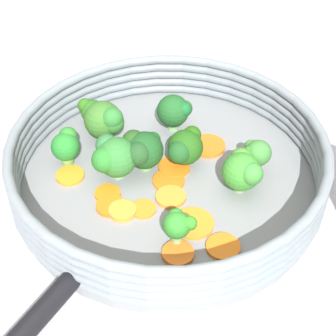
{
  "coord_description": "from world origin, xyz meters",
  "views": [
    {
      "loc": [
        -0.04,
        -0.47,
        0.47
      ],
      "look_at": [
        0.0,
        0.0,
        0.03
      ],
      "focal_mm": 60.0,
      "sensor_mm": 36.0,
      "label": 1
    }
  ],
  "objects": [
    {
      "name": "broccoli_floret_7",
      "position": [
        0.08,
        -0.02,
        0.05
      ],
      "size": [
        0.04,
        0.05,
        0.05
      ],
      "color": "#7BA152",
      "rests_on": "skillet"
    },
    {
      "name": "skillet_rim_wall",
      "position": [
        0.0,
        0.0,
        0.05
      ],
      "size": [
        0.36,
        0.36,
        0.06
      ],
      "color": "gray",
      "rests_on": "skillet"
    },
    {
      "name": "carrot_slice_9",
      "position": [
        -0.07,
        -0.02,
        0.02
      ],
      "size": [
        0.03,
        0.03,
        0.0
      ],
      "primitive_type": "cylinder",
      "rotation": [
        0.0,
        0.0,
        4.91
      ],
      "color": "orange",
      "rests_on": "skillet"
    },
    {
      "name": "broccoli_floret_9",
      "position": [
        -0.09,
        0.11,
        0.04
      ],
      "size": [
        0.04,
        0.03,
        0.04
      ],
      "color": "#638C50",
      "rests_on": "skillet"
    },
    {
      "name": "carrot_slice_4",
      "position": [
        -0.0,
        -0.12,
        0.02
      ],
      "size": [
        0.04,
        0.04,
        0.01
      ],
      "primitive_type": "cylinder",
      "rotation": [
        0.0,
        0.0,
        2.95
      ],
      "color": "orange",
      "rests_on": "skillet"
    },
    {
      "name": "carrot_slice_8",
      "position": [
        0.05,
        0.05,
        0.02
      ],
      "size": [
        0.05,
        0.05,
        0.0
      ],
      "primitive_type": "cylinder",
      "rotation": [
        0.0,
        0.0,
        3.24
      ],
      "color": "orange",
      "rests_on": "skillet"
    },
    {
      "name": "carrot_slice_6",
      "position": [
        -0.05,
        -0.05,
        0.02
      ],
      "size": [
        0.04,
        0.04,
        0.01
      ],
      "primitive_type": "cylinder",
      "rotation": [
        0.0,
        0.0,
        0.26
      ],
      "color": "orange",
      "rests_on": "skillet"
    },
    {
      "name": "broccoli_floret_6",
      "position": [
        0.1,
        0.0,
        0.05
      ],
      "size": [
        0.03,
        0.03,
        0.05
      ],
      "color": "#7EA666",
      "rests_on": "skillet"
    },
    {
      "name": "broccoli_floret_0",
      "position": [
        0.02,
        0.09,
        0.05
      ],
      "size": [
        0.05,
        0.04,
        0.05
      ],
      "color": "#7EAC6F",
      "rests_on": "skillet"
    },
    {
      "name": "carrot_slice_0",
      "position": [
        -0.03,
        -0.05,
        0.02
      ],
      "size": [
        0.03,
        0.03,
        0.0
      ],
      "primitive_type": "cylinder",
      "rotation": [
        0.0,
        0.0,
        4.93
      ],
      "color": "orange",
      "rests_on": "skillet"
    },
    {
      "name": "skillet_rivet_left",
      "position": [
        -0.13,
        -0.11,
        0.02
      ],
      "size": [
        0.01,
        0.01,
        0.01
      ],
      "primitive_type": "sphere",
      "color": "gray",
      "rests_on": "skillet"
    },
    {
      "name": "carrot_slice_3",
      "position": [
        0.05,
        -0.11,
        0.02
      ],
      "size": [
        0.05,
        0.05,
        0.0
      ],
      "primitive_type": "cylinder",
      "rotation": [
        0.0,
        0.0,
        1.05
      ],
      "color": "orange",
      "rests_on": "skillet"
    },
    {
      "name": "broccoli_floret_1",
      "position": [
        -0.03,
        0.02,
        0.05
      ],
      "size": [
        0.05,
        0.05,
        0.05
      ],
      "color": "#6EA651",
      "rests_on": "skillet"
    },
    {
      "name": "broccoli_floret_2",
      "position": [
        0.0,
        -0.1,
        0.04
      ],
      "size": [
        0.03,
        0.03,
        0.04
      ],
      "color": "#7DAC6D",
      "rests_on": "skillet"
    },
    {
      "name": "skillet",
      "position": [
        0.0,
        0.0,
        0.01
      ],
      "size": [
        0.35,
        0.35,
        0.02
      ],
      "primitive_type": "cylinder",
      "color": "gray",
      "rests_on": "ground_plane"
    },
    {
      "name": "carrot_slice_5",
      "position": [
        -0.0,
        -0.03,
        0.02
      ],
      "size": [
        0.05,
        0.05,
        0.01
      ],
      "primitive_type": "cylinder",
      "rotation": [
        0.0,
        0.0,
        2.5
      ],
      "color": "orange",
      "rests_on": "skillet"
    },
    {
      "name": "carrot_slice_1",
      "position": [
        -0.07,
        -0.04,
        0.02
      ],
      "size": [
        0.05,
        0.05,
        0.01
      ],
      "primitive_type": "cylinder",
      "rotation": [
        0.0,
        0.0,
        3.98
      ],
      "color": "orange",
      "rests_on": "skillet"
    },
    {
      "name": "carrot_slice_11",
      "position": [
        -0.0,
        -0.01,
        0.02
      ],
      "size": [
        0.05,
        0.05,
        0.0
      ],
      "primitive_type": "cylinder",
      "rotation": [
        0.0,
        0.0,
        3.62
      ],
      "color": "orange",
      "rests_on": "skillet"
    },
    {
      "name": "broccoli_floret_4",
      "position": [
        -0.06,
        0.01,
        0.05
      ],
      "size": [
        0.05,
        0.05,
        0.05
      ],
      "color": "#7BAA63",
      "rests_on": "skillet"
    },
    {
      "name": "broccoli_floret_5",
      "position": [
        0.02,
        0.02,
        0.05
      ],
      "size": [
        0.04,
        0.05,
        0.05
      ],
      "color": "#779751",
      "rests_on": "skillet"
    },
    {
      "name": "carrot_slice_2",
      "position": [
        0.01,
        0.01,
        0.02
      ],
      "size": [
        0.05,
        0.05,
        0.0
      ],
      "primitive_type": "cylinder",
      "rotation": [
        0.0,
        0.0,
        4.45
      ],
      "color": "orange",
      "rests_on": "skillet"
    },
    {
      "name": "carrot_slice_10",
      "position": [
        -0.11,
        0.01,
        0.02
      ],
      "size": [
        0.04,
        0.04,
        0.0
      ],
      "primitive_type": "cylinder",
      "rotation": [
        0.0,
        0.0,
        4.25
      ],
      "color": "orange",
      "rests_on": "skillet"
    },
    {
      "name": "broccoli_floret_8",
      "position": [
        -0.12,
        0.04,
        0.04
      ],
      "size": [
        0.03,
        0.04,
        0.04
      ],
      "color": "#6CA14D",
      "rests_on": "skillet"
    },
    {
      "name": "broccoli_floret_3",
      "position": [
        -0.07,
        0.07,
        0.05
      ],
      "size": [
        0.05,
        0.05,
        0.06
      ],
      "color": "#81AE5D",
      "rests_on": "skillet"
    },
    {
      "name": "ground_plane",
      "position": [
        0.0,
        0.0,
        0.0
      ],
      "size": [
        4.0,
        4.0,
        0.0
      ],
      "primitive_type": "plane",
      "color": "#B7B5C1"
    },
    {
      "name": "skillet_rivet_right",
      "position": [
        -0.07,
        -0.15,
        0.02
      ],
      "size": [
        0.01,
        0.01,
        0.01
      ],
      "primitive_type": "sphere",
      "color": "gray",
      "rests_on": "skillet"
    },
    {
      "name": "carrot_slice_7",
      "position": [
        0.02,
        -0.07,
        0.02
      ],
      "size": [
        0.05,
        0.05,
        0.0
      ],
      "primitive_type": "cylinder",
      "rotation": [
        0.0,
        0.0,
        3.13
      ],
      "color": "orange",
      "rests_on": "skillet"
    }
  ]
}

